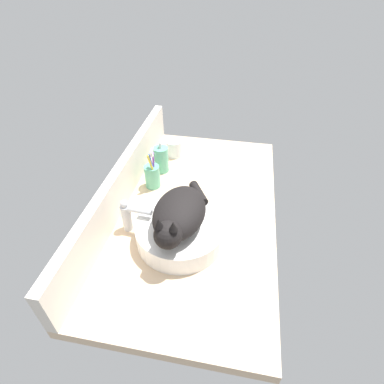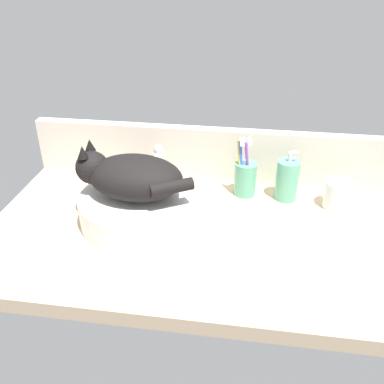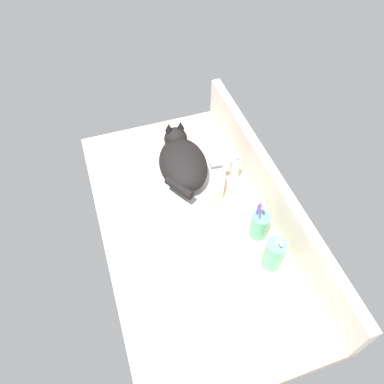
{
  "view_description": "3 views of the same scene",
  "coord_description": "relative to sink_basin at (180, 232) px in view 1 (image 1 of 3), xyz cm",
  "views": [
    {
      "loc": [
        -87.44,
        -14.88,
        81.24
      ],
      "look_at": [
        -0.56,
        1.28,
        8.58
      ],
      "focal_mm": 28.0,
      "sensor_mm": 36.0,
      "label": 1
    },
    {
      "loc": [
        11.61,
        -91.65,
        65.58
      ],
      "look_at": [
        -2.62,
        4.05,
        9.01
      ],
      "focal_mm": 40.0,
      "sensor_mm": 36.0,
      "label": 2
    },
    {
      "loc": [
        70.58,
        -23.48,
        111.46
      ],
      "look_at": [
        -6.37,
        2.2,
        9.97
      ],
      "focal_mm": 35.0,
      "sensor_mm": 36.0,
      "label": 3
    }
  ],
  "objects": [
    {
      "name": "ground_plane",
      "position": [
        17.11,
        -2.41,
        -5.8
      ],
      "size": [
        113.08,
        62.77,
        4.0
      ],
      "primitive_type": "cube",
      "color": "#D1B28E"
    },
    {
      "name": "sink_basin",
      "position": [
        0.0,
        0.0,
        0.0
      ],
      "size": [
        31.14,
        31.14,
        7.61
      ],
      "primitive_type": "cylinder",
      "color": "white",
      "rests_on": "ground_plane"
    },
    {
      "name": "toothbrush_cup",
      "position": [
        27.9,
        18.17,
        1.78
      ],
      "size": [
        6.47,
        6.47,
        18.72
      ],
      "color": "#5BB28E",
      "rests_on": "ground_plane"
    },
    {
      "name": "water_glass",
      "position": [
        54.26,
        14.76,
        -0.35
      ],
      "size": [
        7.88,
        7.88,
        8.0
      ],
      "color": "white",
      "rests_on": "ground_plane"
    },
    {
      "name": "faucet",
      "position": [
        1.46,
        18.94,
        3.5
      ],
      "size": [
        3.67,
        11.86,
        13.6
      ],
      "color": "silver",
      "rests_on": "ground_plane"
    },
    {
      "name": "backsplash_panel",
      "position": [
        17.11,
        27.17,
        4.57
      ],
      "size": [
        113.08,
        3.6,
        16.75
      ],
      "primitive_type": "cube",
      "color": "silver",
      "rests_on": "ground_plane"
    },
    {
      "name": "cat",
      "position": [
        -1.37,
        0.03,
        9.56
      ],
      "size": [
        32.11,
        18.84,
        14.0
      ],
      "color": "black",
      "rests_on": "sink_basin"
    },
    {
      "name": "soap_dispenser",
      "position": [
        40.06,
        17.5,
        2.34
      ],
      "size": [
        6.58,
        6.58,
        15.4
      ],
      "color": "#60B793",
      "rests_on": "ground_plane"
    }
  ]
}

